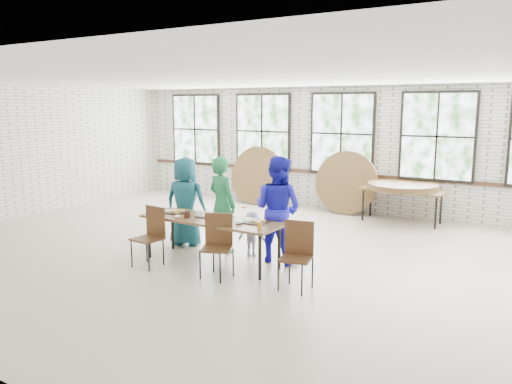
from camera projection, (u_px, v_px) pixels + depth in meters
The scene contains 13 objects.
room at pixel (342, 136), 11.98m from camera, with size 12.00×12.00×12.00m.
dining_table at pixel (211, 222), 8.04m from camera, with size 2.41×0.83×0.74m.
chair_near_left at pixel (151, 231), 7.96m from camera, with size 0.46×0.45×0.95m.
chair_near_right at pixel (218, 240), 7.44m from camera, with size 0.55×0.54×0.95m.
chair_spare at pixel (297, 249), 6.95m from camera, with size 0.49×0.48×0.95m.
adult_teal at pixel (186, 201), 9.10m from camera, with size 0.79×0.52×1.62m, color #1B6467.
adult_green at pixel (222, 204), 8.69m from camera, with size 0.61×0.40×1.68m, color #217E47.
toddler at pixel (252, 234), 8.46m from camera, with size 0.50×0.29×0.77m, color #181749.
adult_blue at pixel (278, 209), 8.12m from camera, with size 0.85×0.66×1.75m, color #1D1CC7.
storage_table at pixel (402, 192), 10.88m from camera, with size 1.85×0.89×0.74m.
tabletop_clutter at pixel (214, 218), 7.95m from camera, with size 2.09×0.64×0.11m.
round_tops_stacked at pixel (402, 186), 10.86m from camera, with size 1.50×1.50×0.13m.
round_tops_leaning at pixel (299, 179), 12.44m from camera, with size 4.02×0.51×1.49m.
Camera 1 is at (4.38, -6.97, 2.53)m, focal length 35.00 mm.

